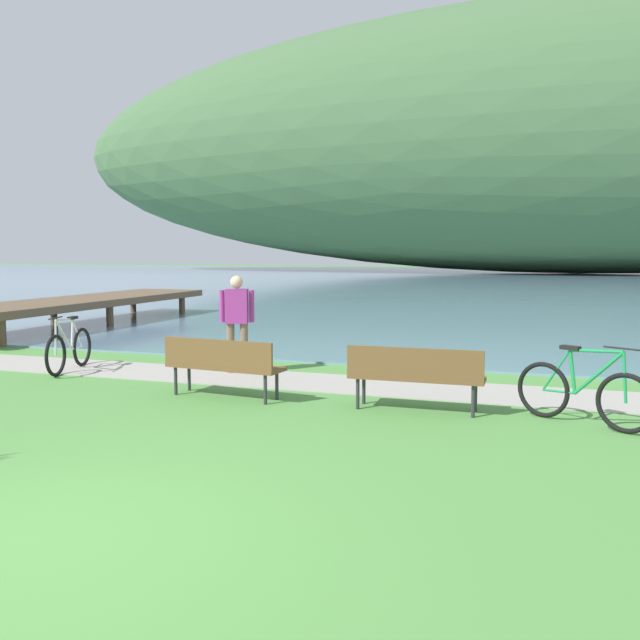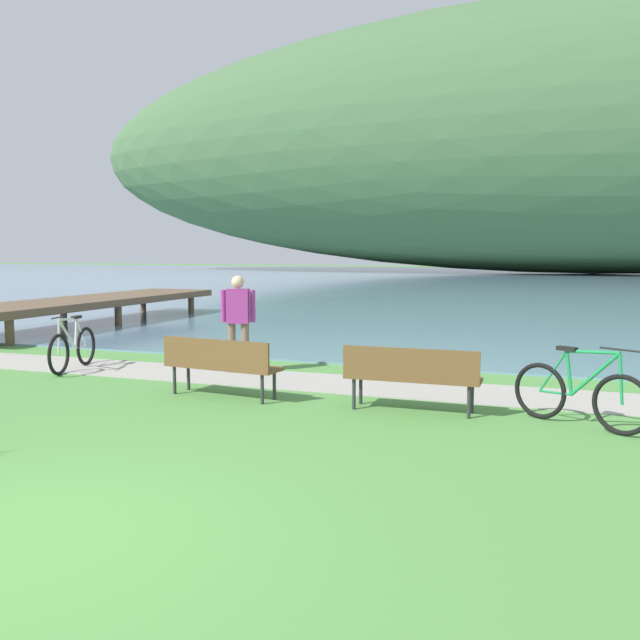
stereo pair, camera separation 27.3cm
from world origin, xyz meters
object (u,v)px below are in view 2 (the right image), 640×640
bicycle_leaning_near_bench (579,394)px  person_at_shoreline (238,318)px  park_bench_near_camera (411,373)px  bicycle_beside_path (73,348)px  park_bench_further_along (220,362)px

bicycle_leaning_near_bench → person_at_shoreline: 5.90m
park_bench_near_camera → person_at_shoreline: bearing=151.8°
park_bench_near_camera → bicycle_beside_path: bicycle_beside_path is taller
park_bench_further_along → bicycle_leaning_near_bench: size_ratio=1.17×
park_bench_further_along → person_at_shoreline: (-0.66, 1.92, 0.46)m
park_bench_near_camera → bicycle_leaning_near_bench: (2.08, -0.04, -0.12)m
bicycle_beside_path → person_at_shoreline: bearing=14.5°
park_bench_near_camera → bicycle_leaning_near_bench: bicycle_leaning_near_bench is taller
park_bench_further_along → person_at_shoreline: size_ratio=1.08×
park_bench_further_along → person_at_shoreline: bearing=109.1°
park_bench_further_along → bicycle_beside_path: size_ratio=1.06×
park_bench_further_along → park_bench_near_camera: bearing=1.2°
park_bench_near_camera → person_at_shoreline: (-3.47, 1.86, 0.46)m
bicycle_beside_path → person_at_shoreline: person_at_shoreline is taller
park_bench_near_camera → person_at_shoreline: person_at_shoreline is taller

